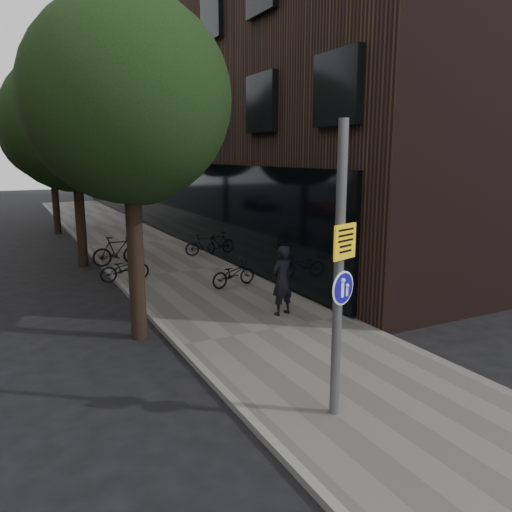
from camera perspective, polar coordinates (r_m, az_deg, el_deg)
ground at (r=9.27m, az=10.72°, el=-15.35°), size 120.00×120.00×0.00m
sidewalk at (r=17.82m, az=-8.60°, el=-1.93°), size 4.50×60.00×0.12m
curb_edge at (r=17.27m, az=-15.70°, el=-2.65°), size 0.15×60.00×0.13m
building_right_dark_brick at (r=31.96m, az=-1.47°, el=20.20°), size 12.00×40.00×18.00m
street_tree_near at (r=11.46m, az=-14.18°, el=15.93°), size 4.40×4.40×7.50m
street_tree_mid at (r=19.82m, az=-19.93°, el=13.59°), size 5.00×5.00×7.80m
street_tree_far at (r=28.75m, az=-22.32°, el=12.56°), size 5.00×5.00×7.80m
signpost at (r=7.60m, az=9.42°, el=-1.89°), size 0.51×0.20×4.55m
pedestrian at (r=12.71m, az=3.00°, el=-2.82°), size 0.73×0.56×1.79m
parked_bike_facade_near at (r=15.55m, az=-2.58°, el=-1.98°), size 1.66×0.85×0.83m
parked_bike_facade_far at (r=20.43m, az=-6.06°, el=1.31°), size 1.53×0.60×0.89m
parked_bike_curb_near at (r=16.73m, az=-14.78°, el=-1.38°), size 1.62×0.63×0.84m
parked_bike_curb_far at (r=19.13m, az=-15.57°, el=0.55°), size 1.82×0.52×1.09m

